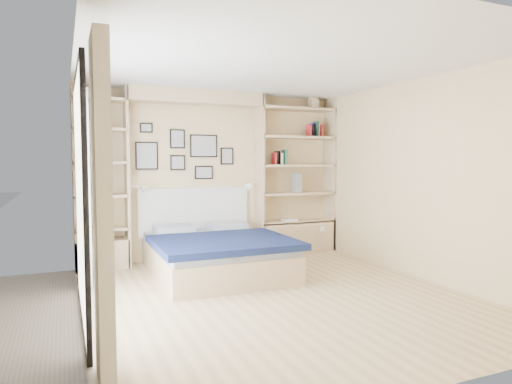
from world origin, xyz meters
name	(u,v)px	position (x,y,z in m)	size (l,w,h in m)	color
ground	(275,296)	(0.00, 0.00, 0.00)	(4.50, 4.50, 0.00)	tan
room_shell	(202,190)	(-0.39, 1.52, 1.08)	(4.50, 4.50, 4.50)	#DDC188
bed	(215,253)	(-0.30, 1.21, 0.27)	(1.69, 2.07, 1.07)	tan
photo_gallery	(184,152)	(-0.45, 2.22, 1.60)	(1.48, 0.02, 0.82)	black
reading_lamps	(198,187)	(-0.30, 2.00, 1.10)	(1.92, 0.12, 0.15)	silver
shelf_decor	(287,146)	(1.18, 2.07, 1.71)	(3.52, 0.23, 2.03)	#A51E1E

